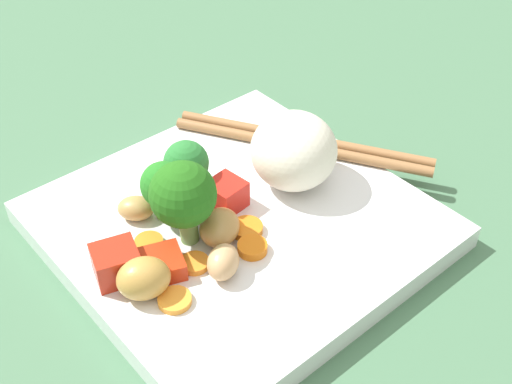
{
  "coord_description": "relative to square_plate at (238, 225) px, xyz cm",
  "views": [
    {
      "loc": [
        30.32,
        -21.47,
        35.41
      ],
      "look_at": [
        0.58,
        1.32,
        3.94
      ],
      "focal_mm": 46.42,
      "sensor_mm": 36.0,
      "label": 1
    }
  ],
  "objects": [
    {
      "name": "broccoli_floret_1",
      "position": [
        -2.98,
        -4.35,
        4.08
      ],
      "size": [
        3.47,
        3.47,
        5.0
      ],
      "color": "#71BC52",
      "rests_on": "square_plate"
    },
    {
      "name": "carrot_slice_0",
      "position": [
        -1.27,
        -6.94,
        1.2
      ],
      "size": [
        2.43,
        2.43,
        0.47
      ],
      "primitive_type": "cylinder",
      "rotation": [
        0.0,
        0.0,
        4.9
      ],
      "color": "orange",
      "rests_on": "square_plate"
    },
    {
      "name": "square_plate",
      "position": [
        0.0,
        0.0,
        0.0
      ],
      "size": [
        27.02,
        27.02,
        1.94
      ],
      "primitive_type": "cube",
      "rotation": [
        0.0,
        0.0,
        0.05
      ],
      "color": "white",
      "rests_on": "ground_plane"
    },
    {
      "name": "chicken_piece_2",
      "position": [
        1.19,
        -2.44,
        2.0
      ],
      "size": [
        4.63,
        4.66,
        2.06
      ],
      "primitive_type": "ellipsoid",
      "rotation": [
        0.0,
        0.0,
        5.47
      ],
      "color": "#B58547",
      "rests_on": "square_plate"
    },
    {
      "name": "pepper_chunk_2",
      "position": [
        -1.43,
        -0.16,
        2.07
      ],
      "size": [
        2.99,
        2.95,
        2.21
      ],
      "primitive_type": "cube",
      "rotation": [
        0.0,
        0.0,
        4.88
      ],
      "color": "red",
      "rests_on": "square_plate"
    },
    {
      "name": "chopstick_pair",
      "position": [
        -3.72,
        9.54,
        1.41
      ],
      "size": [
        19.75,
        14.23,
        0.89
      ],
      "rotation": [
        0.0,
        0.0,
        3.73
      ],
      "color": "#9A6A3E",
      "rests_on": "square_plate"
    },
    {
      "name": "chicken_piece_3",
      "position": [
        2.51,
        -9.42,
        2.37
      ],
      "size": [
        4.03,
        4.4,
        2.81
      ],
      "primitive_type": "ellipsoid",
      "rotation": [
        0.0,
        0.0,
        1.21
      ],
      "color": "#BF9042",
      "rests_on": "square_plate"
    },
    {
      "name": "chicken_piece_1",
      "position": [
        4.23,
        -4.28,
        2.07
      ],
      "size": [
        3.48,
        3.59,
        2.21
      ],
      "primitive_type": "ellipsoid",
      "rotation": [
        0.0,
        0.0,
        2.25
      ],
      "color": "tan",
      "rests_on": "square_plate"
    },
    {
      "name": "chicken_piece_0",
      "position": [
        -4.45,
        -6.09,
        1.83
      ],
      "size": [
        3.42,
        3.51,
        1.73
      ],
      "primitive_type": "ellipsoid",
      "rotation": [
        0.0,
        0.0,
        0.88
      ],
      "color": "tan",
      "rests_on": "square_plate"
    },
    {
      "name": "carrot_slice_2",
      "position": [
        3.71,
        -1.41,
        1.3
      ],
      "size": [
        2.9,
        2.9,
        0.67
      ],
      "primitive_type": "cylinder",
      "rotation": [
        0.0,
        0.0,
        2.67
      ],
      "color": "orange",
      "rests_on": "square_plate"
    },
    {
      "name": "carrot_slice_4",
      "position": [
        4.39,
        -8.31,
        1.19
      ],
      "size": [
        2.91,
        2.91,
        0.44
      ],
      "primitive_type": "cylinder",
      "rotation": [
        0.0,
        0.0,
        4.34
      ],
      "color": "#FC9B30",
      "rests_on": "square_plate"
    },
    {
      "name": "pepper_chunk_0",
      "position": [
        -0.38,
        -10.11,
        2.16
      ],
      "size": [
        3.4,
        3.57,
        2.38
      ],
      "primitive_type": "cube",
      "rotation": [
        0.0,
        0.0,
        1.33
      ],
      "color": "red",
      "rests_on": "square_plate"
    },
    {
      "name": "broccoli_floret_2",
      "position": [
        -4.39,
        -1.52,
        3.9
      ],
      "size": [
        3.49,
        3.49,
        4.82
      ],
      "color": "#7ABE59",
      "rests_on": "square_plate"
    },
    {
      "name": "carrot_slice_3",
      "position": [
        1.86,
        -0.5,
        1.25
      ],
      "size": [
        3.16,
        3.16,
        0.57
      ],
      "primitive_type": "cylinder",
      "rotation": [
        0.0,
        0.0,
        1.12
      ],
      "color": "orange",
      "rests_on": "square_plate"
    },
    {
      "name": "rice_mound",
      "position": [
        -0.68,
        5.97,
        3.95
      ],
      "size": [
        9.76,
        9.71,
        5.97
      ],
      "primitive_type": "ellipsoid",
      "rotation": [
        0.0,
        0.0,
        2.48
      ],
      "color": "white",
      "rests_on": "square_plate"
    },
    {
      "name": "ground_plane",
      "position": [
        0.0,
        0.0,
        -1.97
      ],
      "size": [
        110.0,
        110.0,
        2.0
      ],
      "primitive_type": "cube",
      "color": "#467150"
    },
    {
      "name": "broccoli_floret_0",
      "position": [
        -0.28,
        -4.51,
        5.22
      ],
      "size": [
        4.72,
        4.72,
        6.78
      ],
      "color": "#70A156",
      "rests_on": "square_plate"
    },
    {
      "name": "carrot_slice_1",
      "position": [
        2.42,
        -5.45,
        1.21
      ],
      "size": [
        2.87,
        2.87,
        0.48
      ],
      "primitive_type": "cylinder",
      "rotation": [
        0.0,
        0.0,
        5.37
      ],
      "color": "orange",
      "rests_on": "square_plate"
    },
    {
      "name": "pepper_chunk_1",
      "position": [
        1.48,
        -7.44,
        1.63
      ],
      "size": [
        3.67,
        3.56,
        1.33
      ],
      "primitive_type": "cube",
      "rotation": [
        0.0,
        0.0,
        5.98
      ],
      "color": "red",
      "rests_on": "square_plate"
    }
  ]
}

